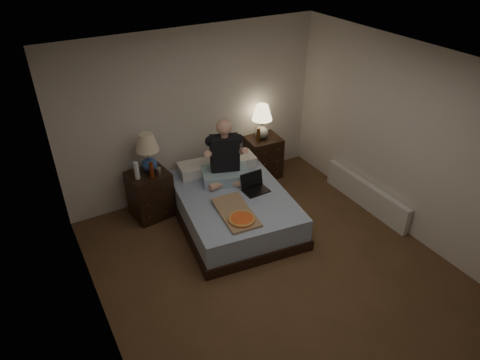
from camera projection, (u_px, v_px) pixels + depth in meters
floor at (276, 272)px, 5.26m from camera, size 4.00×4.50×0.00m
ceiling at (289, 73)px, 3.93m from camera, size 4.00×4.50×0.00m
wall_back at (194, 114)px, 6.25m from camera, size 4.00×0.00×2.50m
wall_front at (467, 342)px, 2.94m from camera, size 4.00×0.00×2.50m
wall_left at (94, 249)px, 3.75m from camera, size 0.00×4.50×2.50m
wall_right at (411, 145)px, 5.43m from camera, size 0.00×4.50×2.50m
bed at (234, 208)px, 6.00m from camera, size 1.65×2.06×0.47m
nightstand_left at (150, 194)px, 6.09m from camera, size 0.59×0.54×0.70m
nightstand_right at (263, 157)px, 7.03m from camera, size 0.57×0.52×0.69m
lamp_left at (148, 153)px, 5.82m from camera, size 0.38×0.38×0.56m
lamp_right at (262, 122)px, 6.69m from camera, size 0.33×0.33×0.56m
water_bottle at (137, 171)px, 5.72m from camera, size 0.07×0.07×0.25m
soda_can at (159, 171)px, 5.86m from camera, size 0.07×0.07×0.10m
beer_bottle_left at (152, 170)px, 5.76m from camera, size 0.06×0.06×0.23m
beer_bottle_right at (258, 135)px, 6.68m from camera, size 0.06×0.06×0.23m
person at (225, 152)px, 5.93m from camera, size 0.80×0.71×0.93m
laptop at (256, 184)px, 5.86m from camera, size 0.35×0.29×0.24m
pizza_box at (242, 220)px, 5.32m from camera, size 0.48×0.80×0.08m
radiator at (366, 195)px, 6.34m from camera, size 0.10×1.60×0.40m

